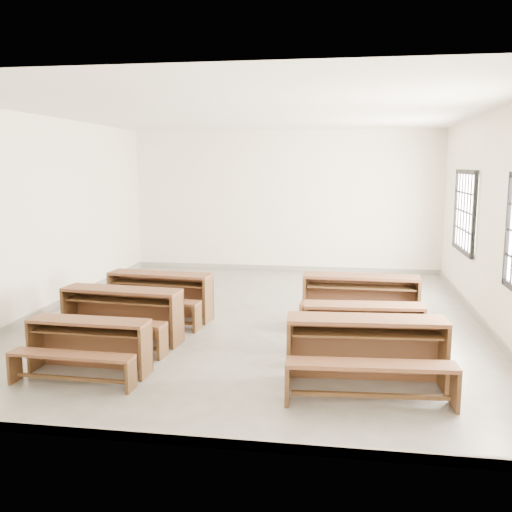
% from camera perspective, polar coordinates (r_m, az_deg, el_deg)
% --- Properties ---
extents(room, '(8.50, 8.50, 3.20)m').
position_cam_1_polar(room, '(8.81, 0.58, 7.34)').
color(room, gray).
rests_on(room, ground).
extents(desk_set_0, '(1.44, 0.78, 0.64)m').
position_cam_1_polar(desk_set_0, '(6.96, -16.49, -8.33)').
color(desk_set_0, brown).
rests_on(desk_set_0, ground).
extents(desk_set_1, '(1.72, 1.00, 0.74)m').
position_cam_1_polar(desk_set_1, '(8.03, -13.41, -5.43)').
color(desk_set_1, brown).
rests_on(desk_set_1, ground).
extents(desk_set_2, '(1.71, 1.00, 0.74)m').
position_cam_1_polar(desk_set_2, '(9.08, -9.68, -3.65)').
color(desk_set_2, brown).
rests_on(desk_set_2, ground).
extents(desk_set_3, '(1.77, 1.00, 0.77)m').
position_cam_1_polar(desk_set_3, '(6.37, 10.96, -9.02)').
color(desk_set_3, brown).
rests_on(desk_set_3, ground).
extents(desk_set_4, '(1.56, 0.89, 0.68)m').
position_cam_1_polar(desk_set_4, '(7.37, 10.70, -6.97)').
color(desk_set_4, brown).
rests_on(desk_set_4, ground).
extents(desk_set_5, '(1.74, 0.93, 0.78)m').
position_cam_1_polar(desk_set_5, '(8.71, 10.42, -4.07)').
color(desk_set_5, brown).
rests_on(desk_set_5, ground).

